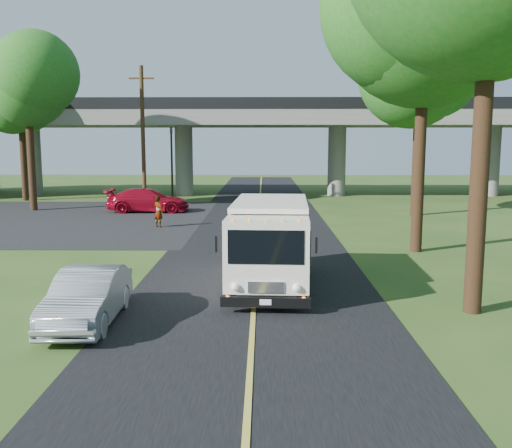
{
  "coord_description": "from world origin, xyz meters",
  "views": [
    {
      "loc": [
        0.24,
        -12.93,
        4.26
      ],
      "look_at": [
        0.01,
        5.32,
        1.6
      ],
      "focal_mm": 40.0,
      "sensor_mm": 36.0,
      "label": 1
    }
  ],
  "objects_px": {
    "step_van": "(270,241)",
    "tree_left_far": "(22,95)",
    "pedestrian": "(158,212)",
    "utility_pole": "(143,136)",
    "traffic_signal": "(172,157)",
    "tree_right_far": "(424,68)",
    "tree_left_lot": "(29,80)",
    "red_sedan": "(148,200)",
    "silver_sedan": "(88,297)"
  },
  "relations": [
    {
      "from": "tree_right_far",
      "to": "step_van",
      "type": "bearing_deg",
      "value": -118.29
    },
    {
      "from": "step_van",
      "to": "silver_sedan",
      "type": "height_order",
      "value": "step_van"
    },
    {
      "from": "step_van",
      "to": "tree_left_far",
      "type": "bearing_deg",
      "value": 128.12
    },
    {
      "from": "traffic_signal",
      "to": "tree_right_far",
      "type": "relative_size",
      "value": 0.47
    },
    {
      "from": "step_van",
      "to": "red_sedan",
      "type": "bearing_deg",
      "value": 114.78
    },
    {
      "from": "tree_right_far",
      "to": "pedestrian",
      "type": "relative_size",
      "value": 7.01
    },
    {
      "from": "traffic_signal",
      "to": "step_van",
      "type": "bearing_deg",
      "value": -73.98
    },
    {
      "from": "traffic_signal",
      "to": "red_sedan",
      "type": "distance_m",
      "value": 5.38
    },
    {
      "from": "traffic_signal",
      "to": "tree_right_far",
      "type": "height_order",
      "value": "tree_right_far"
    },
    {
      "from": "traffic_signal",
      "to": "tree_right_far",
      "type": "xyz_separation_m",
      "value": [
        15.21,
        -6.16,
        5.1
      ]
    },
    {
      "from": "traffic_signal",
      "to": "pedestrian",
      "type": "bearing_deg",
      "value": -84.61
    },
    {
      "from": "tree_right_far",
      "to": "silver_sedan",
      "type": "bearing_deg",
      "value": -123.42
    },
    {
      "from": "tree_right_far",
      "to": "pedestrian",
      "type": "height_order",
      "value": "tree_right_far"
    },
    {
      "from": "tree_left_lot",
      "to": "pedestrian",
      "type": "xyz_separation_m",
      "value": [
        8.82,
        -6.73,
        -7.12
      ]
    },
    {
      "from": "traffic_signal",
      "to": "step_van",
      "type": "relative_size",
      "value": 0.86
    },
    {
      "from": "red_sedan",
      "to": "tree_right_far",
      "type": "bearing_deg",
      "value": -96.67
    },
    {
      "from": "pedestrian",
      "to": "red_sedan",
      "type": "bearing_deg",
      "value": -36.32
    },
    {
      "from": "utility_pole",
      "to": "tree_right_far",
      "type": "bearing_deg",
      "value": -14.0
    },
    {
      "from": "tree_left_lot",
      "to": "step_van",
      "type": "distance_m",
      "value": 24.08
    },
    {
      "from": "tree_right_far",
      "to": "tree_left_far",
      "type": "distance_m",
      "value": 27.22
    },
    {
      "from": "tree_right_far",
      "to": "tree_left_far",
      "type": "relative_size",
      "value": 1.11
    },
    {
      "from": "utility_pole",
      "to": "tree_left_far",
      "type": "relative_size",
      "value": 0.91
    },
    {
      "from": "tree_left_far",
      "to": "pedestrian",
      "type": "relative_size",
      "value": 6.31
    },
    {
      "from": "step_van",
      "to": "tree_left_lot",
      "type": "bearing_deg",
      "value": 130.66
    },
    {
      "from": "step_van",
      "to": "pedestrian",
      "type": "xyz_separation_m",
      "value": [
        -5.42,
        11.55,
        -0.57
      ]
    },
    {
      "from": "tree_left_far",
      "to": "red_sedan",
      "type": "distance_m",
      "value": 13.77
    },
    {
      "from": "utility_pole",
      "to": "pedestrian",
      "type": "relative_size",
      "value": 5.74
    },
    {
      "from": "red_sedan",
      "to": "pedestrian",
      "type": "distance_m",
      "value": 6.43
    },
    {
      "from": "tree_left_lot",
      "to": "silver_sedan",
      "type": "relative_size",
      "value": 2.73
    },
    {
      "from": "traffic_signal",
      "to": "tree_left_lot",
      "type": "xyz_separation_m",
      "value": [
        -7.79,
        -4.16,
        4.7
      ]
    },
    {
      "from": "tree_left_far",
      "to": "pedestrian",
      "type": "height_order",
      "value": "tree_left_far"
    },
    {
      "from": "silver_sedan",
      "to": "pedestrian",
      "type": "bearing_deg",
      "value": 92.47
    },
    {
      "from": "traffic_signal",
      "to": "step_van",
      "type": "distance_m",
      "value": 23.42
    },
    {
      "from": "red_sedan",
      "to": "silver_sedan",
      "type": "distance_m",
      "value": 21.48
    },
    {
      "from": "traffic_signal",
      "to": "tree_right_far",
      "type": "bearing_deg",
      "value": -22.07
    },
    {
      "from": "tree_left_far",
      "to": "step_van",
      "type": "height_order",
      "value": "tree_left_far"
    },
    {
      "from": "tree_right_far",
      "to": "tree_left_lot",
      "type": "bearing_deg",
      "value": 175.03
    },
    {
      "from": "utility_pole",
      "to": "red_sedan",
      "type": "xyz_separation_m",
      "value": [
        0.77,
        -2.71,
        -3.88
      ]
    },
    {
      "from": "tree_right_far",
      "to": "silver_sedan",
      "type": "xyz_separation_m",
      "value": [
        -13.09,
        -19.84,
        -7.67
      ]
    },
    {
      "from": "traffic_signal",
      "to": "step_van",
      "type": "height_order",
      "value": "traffic_signal"
    },
    {
      "from": "utility_pole",
      "to": "traffic_signal",
      "type": "bearing_deg",
      "value": 53.13
    },
    {
      "from": "traffic_signal",
      "to": "utility_pole",
      "type": "bearing_deg",
      "value": -126.87
    },
    {
      "from": "tree_left_far",
      "to": "silver_sedan",
      "type": "bearing_deg",
      "value": -65.11
    },
    {
      "from": "pedestrian",
      "to": "tree_left_lot",
      "type": "bearing_deg",
      "value": 0.45
    },
    {
      "from": "step_van",
      "to": "pedestrian",
      "type": "bearing_deg",
      "value": 117.87
    },
    {
      "from": "tree_left_lot",
      "to": "pedestrian",
      "type": "relative_size",
      "value": 6.7
    },
    {
      "from": "utility_pole",
      "to": "pedestrian",
      "type": "xyz_separation_m",
      "value": [
        2.53,
        -8.89,
        -3.81
      ]
    },
    {
      "from": "tree_left_far",
      "to": "silver_sedan",
      "type": "relative_size",
      "value": 2.57
    },
    {
      "from": "pedestrian",
      "to": "tree_right_far",
      "type": "bearing_deg",
      "value": -123.77
    },
    {
      "from": "tree_left_lot",
      "to": "tree_right_far",
      "type": "bearing_deg",
      "value": -4.97
    }
  ]
}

